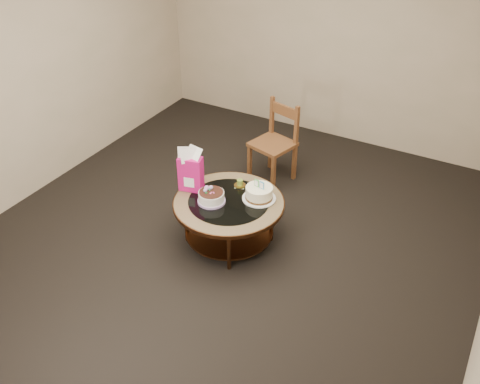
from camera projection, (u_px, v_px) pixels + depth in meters
The scene contains 8 objects.
ground at pixel (229, 240), 5.11m from camera, with size 5.00×5.00×0.00m, color black.
room_walls at pixel (227, 89), 4.24m from camera, with size 4.52×5.02×2.61m.
coffee_table at pixel (229, 208), 4.89m from camera, with size 1.02×1.02×0.46m.
decorated_cake at pixel (211, 197), 4.81m from camera, with size 0.25×0.25×0.15m.
cream_cake at pixel (259, 193), 4.84m from camera, with size 0.31×0.31×0.20m.
gift_bag at pixel (191, 169), 4.89m from camera, with size 0.24×0.20×0.43m.
pillar_candle at pixel (240, 184), 5.03m from camera, with size 0.12×0.12×0.08m.
dining_chair at pixel (275, 142), 5.78m from camera, with size 0.50×0.50×0.88m.
Camera 1 is at (2.03, -3.41, 3.24)m, focal length 40.00 mm.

